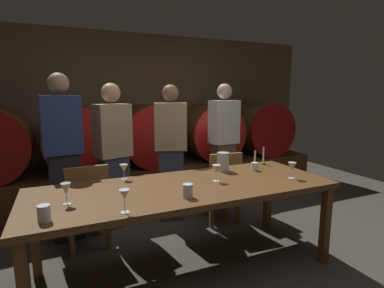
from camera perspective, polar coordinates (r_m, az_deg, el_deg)
ground_plane at (r=2.80m, az=7.59°, el=-24.36°), size 7.93×7.93×0.00m
back_wall at (r=5.09m, az=-9.78°, el=5.94°), size 6.10×0.24×2.49m
barrel_shelf at (r=4.73m, az=-7.79°, el=-6.64°), size 5.49×0.90×0.49m
wine_barrel_left at (r=4.42m, az=-20.76°, el=0.87°), size 0.91×0.82×0.91m
wine_barrel_center at (r=4.58m, az=-8.22°, el=1.68°), size 0.91×0.82×0.91m
wine_barrel_right at (r=4.96m, az=3.31°, el=2.36°), size 0.91×0.82×0.91m
wine_barrel_far_right at (r=5.49m, az=12.75°, el=2.85°), size 0.91×0.82×0.91m
dining_table at (r=2.62m, az=-1.20°, el=-9.27°), size 2.59×0.96×0.78m
chair_left at (r=3.21m, az=-19.32°, el=-10.45°), size 0.42×0.42×0.88m
chair_right at (r=3.65m, az=5.69°, el=-7.52°), size 0.43×0.43×0.88m
guest_far_left at (r=3.40m, az=-23.23°, el=-2.22°), size 0.40×0.28×1.77m
guest_center_left at (r=3.57m, az=-14.70°, el=-2.01°), size 0.44×0.35×1.68m
guest_center_right at (r=3.66m, az=-4.00°, el=-1.60°), size 0.44×0.36×1.67m
guest_far_right at (r=4.21m, az=6.04°, el=0.08°), size 0.40×0.27×1.69m
candle_left at (r=3.32m, az=11.86°, el=-3.32°), size 0.05×0.05×0.19m
candle_right at (r=3.42m, az=13.42°, el=-2.85°), size 0.05×0.05×0.21m
pitcher at (r=3.07m, az=5.93°, el=-3.37°), size 0.12×0.12×0.19m
wine_glass_far_left at (r=2.32m, az=-22.86°, el=-8.00°), size 0.07×0.07×0.16m
wine_glass_left at (r=2.05m, az=-12.73°, el=-9.54°), size 0.07×0.07×0.16m
wine_glass_center at (r=2.82m, az=-12.84°, el=-4.59°), size 0.08×0.08×0.14m
wine_glass_right at (r=2.70m, az=4.67°, el=-4.91°), size 0.08×0.08×0.15m
wine_glass_far_right at (r=2.93m, az=18.51°, el=-4.19°), size 0.08×0.08×0.15m
cup_left at (r=2.10m, az=-26.34°, el=-11.77°), size 0.08×0.08×0.10m
cup_center at (r=2.30m, az=-0.81°, el=-8.88°), size 0.08×0.08×0.11m
cup_right at (r=3.15m, az=11.83°, el=-4.21°), size 0.07×0.07×0.08m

